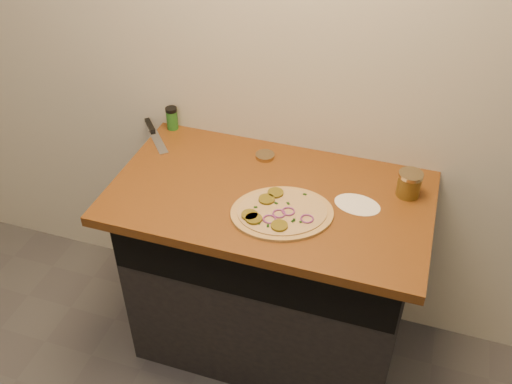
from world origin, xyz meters
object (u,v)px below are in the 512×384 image
(pizza, at_px, (281,212))
(chefs_knife, at_px, (154,133))
(salsa_jar, at_px, (409,184))
(spice_shaker, at_px, (172,118))

(pizza, distance_m, chefs_knife, 0.75)
(pizza, xyz_separation_m, salsa_jar, (0.42, 0.26, 0.04))
(salsa_jar, bearing_deg, spice_shaker, 171.39)
(pizza, relative_size, chefs_knife, 2.01)
(salsa_jar, relative_size, spice_shaker, 0.97)
(chefs_knife, relative_size, spice_shaker, 2.31)
(pizza, bearing_deg, salsa_jar, 31.60)
(salsa_jar, bearing_deg, pizza, -148.40)
(chefs_knife, height_order, spice_shaker, spice_shaker)
(pizza, height_order, salsa_jar, salsa_jar)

